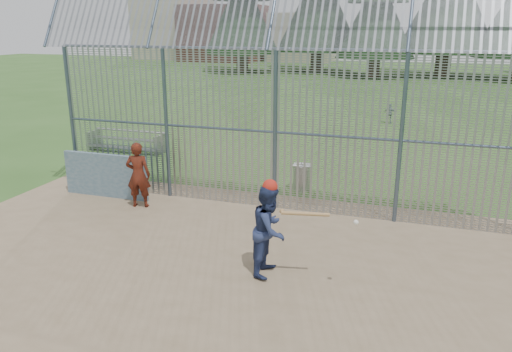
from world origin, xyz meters
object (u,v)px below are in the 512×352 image
(onlooker, at_px, (138,175))
(trash_can, at_px, (302,177))
(batter, at_px, (270,230))
(bleacher, at_px, (127,140))
(dugout_wall, at_px, (106,175))

(onlooker, bearing_deg, trash_can, -157.11)
(batter, bearing_deg, bleacher, 47.94)
(bleacher, bearing_deg, trash_can, -18.68)
(dugout_wall, bearing_deg, bleacher, 116.32)
(onlooker, distance_m, trash_can, 4.57)
(onlooker, bearing_deg, dugout_wall, -31.24)
(batter, height_order, onlooker, batter)
(onlooker, relative_size, trash_can, 2.08)
(dugout_wall, height_order, batter, batter)
(onlooker, relative_size, bleacher, 0.57)
(batter, height_order, trash_can, batter)
(dugout_wall, bearing_deg, trash_can, 24.95)
(batter, distance_m, bleacher, 10.91)
(dugout_wall, relative_size, onlooker, 1.47)
(dugout_wall, relative_size, trash_can, 3.05)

